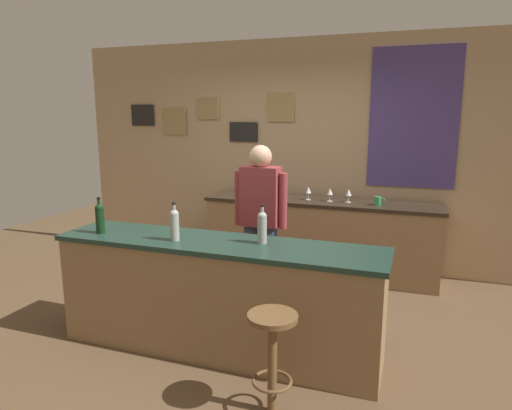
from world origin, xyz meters
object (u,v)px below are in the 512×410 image
at_px(wine_bottle_a, 100,217).
at_px(coffee_mug, 378,201).
at_px(wine_glass_e, 349,193).
at_px(wine_bottle_c, 262,226).
at_px(bar_stool, 272,347).
at_px(wine_glass_c, 308,191).
at_px(wine_glass_a, 252,186).
at_px(wine_glass_b, 270,188).
at_px(wine_bottle_b, 174,224).
at_px(bartender, 261,217).
at_px(wine_glass_d, 330,192).

distance_m(wine_bottle_a, coffee_mug, 2.96).
height_order(wine_glass_e, coffee_mug, wine_glass_e).
bearing_deg(wine_bottle_a, wine_bottle_c, 7.05).
xyz_separation_m(bar_stool, coffee_mug, (0.40, 2.62, 0.49)).
relative_size(wine_glass_c, wine_glass_e, 1.00).
bearing_deg(wine_bottle_a, wine_glass_e, 50.87).
bearing_deg(wine_glass_a, wine_glass_b, -8.31).
relative_size(wine_bottle_b, wine_glass_a, 1.97).
relative_size(bartender, wine_bottle_b, 5.29).
distance_m(bar_stool, wine_bottle_c, 0.96).
xyz_separation_m(wine_bottle_b, coffee_mug, (1.38, 2.09, -0.11)).
xyz_separation_m(wine_glass_b, wine_glass_d, (0.75, -0.07, 0.00)).
height_order(wine_glass_a, coffee_mug, wine_glass_a).
xyz_separation_m(wine_bottle_c, wine_glass_b, (-0.60, 2.03, -0.05)).
bearing_deg(wine_bottle_c, wine_bottle_a, -172.95).
height_order(wine_bottle_c, coffee_mug, wine_bottle_c).
xyz_separation_m(wine_glass_b, coffee_mug, (1.30, -0.10, -0.06)).
bearing_deg(wine_glass_d, wine_bottle_c, -94.52).
xyz_separation_m(wine_glass_a, wine_glass_b, (0.24, -0.04, 0.00)).
distance_m(wine_bottle_c, wine_glass_c, 1.98).
height_order(wine_glass_b, wine_glass_e, same).
height_order(bar_stool, wine_bottle_b, wine_bottle_b).
bearing_deg(wine_bottle_b, bartender, 66.68).
relative_size(wine_bottle_b, wine_glass_e, 1.97).
xyz_separation_m(wine_bottle_a, wine_glass_c, (1.27, 2.15, -0.05)).
distance_m(wine_bottle_c, wine_glass_a, 2.23).
height_order(wine_bottle_b, wine_glass_c, wine_bottle_b).
distance_m(bar_stool, wine_bottle_a, 1.86).
xyz_separation_m(bar_stool, wine_glass_b, (-0.90, 2.72, 0.55)).
bearing_deg(wine_bottle_c, coffee_mug, 70.00).
height_order(wine_bottle_b, wine_glass_d, wine_bottle_b).
distance_m(bartender, wine_glass_d, 1.28).
distance_m(wine_glass_c, wine_glass_d, 0.26).
bearing_deg(wine_glass_c, wine_bottle_b, -104.97).
xyz_separation_m(wine_bottle_b, wine_bottle_c, (0.68, 0.16, 0.00)).
bearing_deg(wine_bottle_c, wine_bottle_b, -166.95).
distance_m(wine_bottle_a, wine_glass_b, 2.34).
xyz_separation_m(wine_bottle_b, wine_glass_c, (0.57, 2.14, -0.05)).
bearing_deg(wine_bottle_a, bar_stool, -17.18).
height_order(wine_glass_a, wine_glass_e, same).
bearing_deg(wine_glass_a, bar_stool, -67.40).
distance_m(bartender, wine_bottle_a, 1.44).
relative_size(bar_stool, wine_glass_a, 4.39).
bearing_deg(wine_glass_d, wine_glass_e, 2.22).
distance_m(wine_glass_b, wine_glass_d, 0.76).
relative_size(bar_stool, coffee_mug, 5.44).
distance_m(bartender, wine_glass_b, 1.31).
relative_size(wine_bottle_b, wine_glass_b, 1.97).
xyz_separation_m(wine_bottle_a, wine_glass_b, (0.78, 2.20, -0.05)).
xyz_separation_m(wine_bottle_c, wine_glass_e, (0.37, 1.97, -0.05)).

